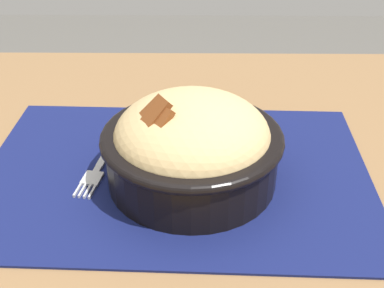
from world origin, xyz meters
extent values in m
cube|color=olive|center=(0.00, 0.00, 0.75)|extent=(1.16, 0.83, 0.03)
cube|color=#11194C|center=(0.03, -0.03, 0.77)|extent=(0.48, 0.34, 0.00)
cylinder|color=black|center=(0.01, -0.01, 0.80)|extent=(0.20, 0.20, 0.07)
torus|color=black|center=(0.01, -0.01, 0.83)|extent=(0.21, 0.21, 0.01)
ellipsoid|color=tan|center=(0.01, -0.01, 0.83)|extent=(0.24, 0.24, 0.09)
sphere|color=#2C781A|center=(-0.02, 0.01, 0.85)|extent=(0.03, 0.03, 0.03)
cylinder|color=orange|center=(-0.01, 0.00, 0.85)|extent=(0.02, 0.03, 0.01)
cube|color=brown|center=(0.06, 0.01, 0.86)|extent=(0.05, 0.03, 0.04)
cube|color=brown|center=(0.05, 0.02, 0.86)|extent=(0.05, 0.04, 0.04)
cube|color=brown|center=(0.05, 0.03, 0.86)|extent=(0.04, 0.04, 0.04)
cube|color=beige|center=(0.12, -0.07, 0.77)|extent=(0.02, 0.07, 0.00)
cube|color=beige|center=(0.13, -0.03, 0.77)|extent=(0.01, 0.01, 0.00)
cube|color=beige|center=(0.13, -0.01, 0.77)|extent=(0.03, 0.03, 0.00)
cube|color=beige|center=(0.14, 0.02, 0.77)|extent=(0.01, 0.02, 0.00)
cube|color=beige|center=(0.14, 0.02, 0.77)|extent=(0.01, 0.02, 0.00)
cube|color=beige|center=(0.13, 0.02, 0.77)|extent=(0.01, 0.02, 0.00)
cube|color=beige|center=(0.13, 0.02, 0.77)|extent=(0.01, 0.02, 0.00)
camera|label=1|loc=(0.01, 0.48, 1.13)|focal=47.00mm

